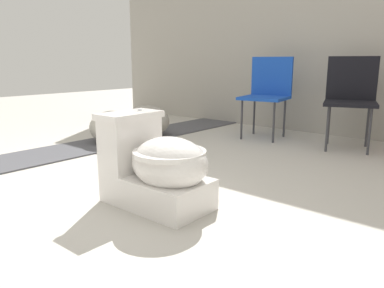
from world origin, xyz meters
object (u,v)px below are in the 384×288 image
Objects in this scene: folding_chair_middle at (351,92)px; folding_chair_left at (268,88)px; toilet at (157,167)px; boulder_near at (112,127)px; boulder_far at (147,121)px.

folding_chair_left is at bearing -105.32° from folding_chair_middle.
toilet is 2.21m from folding_chair_left.
folding_chair_middle is at bearing 36.12° from boulder_near.
toilet is at bearing 4.18° from folding_chair_left.
toilet is 0.76× the size of folding_chair_left.
boulder_near is at bearing 149.74° from toilet.
boulder_far is (-0.99, -0.81, -0.35)m from folding_chair_left.
boulder_near is at bearing -89.56° from boulder_far.
toilet is 0.76× the size of folding_chair_middle.
folding_chair_middle is (0.30, 2.18, 0.29)m from toilet.
toilet is at bearing -26.61° from folding_chair_middle.
folding_chair_left is at bearing 39.15° from boulder_far.
folding_chair_middle is at bearing 25.26° from boulder_far.
toilet is at bearing -29.56° from boulder_near.
folding_chair_left reaches higher than boulder_near.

